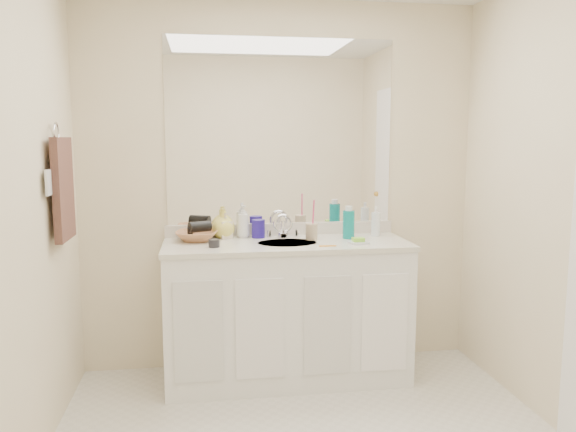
{
  "coord_description": "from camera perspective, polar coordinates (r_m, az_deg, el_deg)",
  "views": [
    {
      "loc": [
        -0.51,
        -2.37,
        1.52
      ],
      "look_at": [
        0.0,
        0.97,
        1.05
      ],
      "focal_mm": 35.0,
      "sensor_mm": 36.0,
      "label": 1
    }
  ],
  "objects": [
    {
      "name": "wall_back",
      "position": [
        3.72,
        -0.76,
        2.97
      ],
      "size": [
        2.6,
        0.02,
        2.4
      ],
      "primitive_type": "cube",
      "color": "beige",
      "rests_on": "floor"
    },
    {
      "name": "wall_front",
      "position": [
        1.23,
        16.4,
        -7.5
      ],
      "size": [
        2.6,
        0.02,
        2.4
      ],
      "primitive_type": "cube",
      "color": "beige",
      "rests_on": "floor"
    },
    {
      "name": "wall_left",
      "position": [
        2.52,
        -26.89,
        -0.24
      ],
      "size": [
        0.02,
        2.6,
        2.4
      ],
      "primitive_type": "cube",
      "color": "beige",
      "rests_on": "floor"
    },
    {
      "name": "vanity_cabinet",
      "position": [
        3.6,
        -0.12,
        -9.79
      ],
      "size": [
        1.5,
        0.55,
        0.85
      ],
      "primitive_type": "cube",
      "color": "white",
      "rests_on": "floor"
    },
    {
      "name": "countertop",
      "position": [
        3.49,
        -0.12,
        -2.9
      ],
      "size": [
        1.52,
        0.57,
        0.03
      ],
      "primitive_type": "cube",
      "color": "silver",
      "rests_on": "vanity_cabinet"
    },
    {
      "name": "backsplash",
      "position": [
        3.74,
        -0.72,
        -1.33
      ],
      "size": [
        1.52,
        0.03,
        0.08
      ],
      "primitive_type": "cube",
      "color": "silver",
      "rests_on": "countertop"
    },
    {
      "name": "sink_basin",
      "position": [
        3.47,
        -0.07,
        -2.91
      ],
      "size": [
        0.37,
        0.37,
        0.02
      ],
      "primitive_type": "cylinder",
      "color": "#BDB3A6",
      "rests_on": "countertop"
    },
    {
      "name": "faucet",
      "position": [
        3.64,
        -0.5,
        -1.35
      ],
      "size": [
        0.02,
        0.02,
        0.11
      ],
      "primitive_type": "cylinder",
      "color": "silver",
      "rests_on": "countertop"
    },
    {
      "name": "mirror",
      "position": [
        3.7,
        -0.75,
        8.53
      ],
      "size": [
        1.48,
        0.01,
        1.2
      ],
      "primitive_type": "cube",
      "color": "white",
      "rests_on": "wall_back"
    },
    {
      "name": "blue_mug",
      "position": [
        3.64,
        -3.03,
        -1.3
      ],
      "size": [
        0.1,
        0.1,
        0.12
      ],
      "primitive_type": "cylinder",
      "rotation": [
        0.0,
        0.0,
        0.11
      ],
      "color": "navy",
      "rests_on": "countertop"
    },
    {
      "name": "tan_cup",
      "position": [
        3.57,
        2.41,
        -1.59
      ],
      "size": [
        0.09,
        0.09,
        0.1
      ],
      "primitive_type": "cylinder",
      "rotation": [
        0.0,
        0.0,
        -0.18
      ],
      "color": "tan",
      "rests_on": "countertop"
    },
    {
      "name": "toothbrush",
      "position": [
        3.55,
        2.58,
        -0.02
      ],
      "size": [
        0.02,
        0.04,
        0.21
      ],
      "primitive_type": "cylinder",
      "rotation": [
        0.14,
        0.0,
        0.17
      ],
      "color": "#E13B72",
      "rests_on": "tan_cup"
    },
    {
      "name": "mouthwash_bottle",
      "position": [
        3.62,
        6.18,
        -0.87
      ],
      "size": [
        0.09,
        0.09,
        0.18
      ],
      "primitive_type": "cylinder",
      "rotation": [
        0.0,
        0.0,
        0.15
      ],
      "color": "#0A7F7F",
      "rests_on": "countertop"
    },
    {
      "name": "clear_pump_bottle",
      "position": [
        3.75,
        8.9,
        -0.81
      ],
      "size": [
        0.07,
        0.07,
        0.16
      ],
      "primitive_type": "cylinder",
      "rotation": [
        0.0,
        0.0,
        -0.16
      ],
      "color": "white",
      "rests_on": "countertop"
    },
    {
      "name": "soap_dish",
      "position": [
        3.46,
        7.15,
        -2.69
      ],
      "size": [
        0.12,
        0.1,
        0.01
      ],
      "primitive_type": "cube",
      "rotation": [
        0.0,
        0.0,
        0.11
      ],
      "color": "silver",
      "rests_on": "countertop"
    },
    {
      "name": "green_soap",
      "position": [
        3.46,
        7.15,
        -2.4
      ],
      "size": [
        0.07,
        0.05,
        0.03
      ],
      "primitive_type": "cube",
      "rotation": [
        0.0,
        0.0,
        0.04
      ],
      "color": "#8DE136",
      "rests_on": "soap_dish"
    },
    {
      "name": "orange_comb",
      "position": [
        3.36,
        4.05,
        -3.04
      ],
      "size": [
        0.1,
        0.03,
        0.0
      ],
      "primitive_type": "cube",
      "rotation": [
        0.0,
        0.0,
        -0.04
      ],
      "color": "orange",
      "rests_on": "countertop"
    },
    {
      "name": "dark_jar",
      "position": [
        3.35,
        -7.52,
        -2.76
      ],
      "size": [
        0.08,
        0.08,
        0.05
      ],
      "primitive_type": "cylinder",
      "rotation": [
        0.0,
        0.0,
        -0.33
      ],
      "color": "black",
      "rests_on": "countertop"
    },
    {
      "name": "soap_bottle_white",
      "position": [
        3.64,
        -4.59,
        -0.54
      ],
      "size": [
        0.1,
        0.1,
        0.21
      ],
      "primitive_type": "imported",
      "rotation": [
        0.0,
        0.0,
        0.33
      ],
      "color": "white",
      "rests_on": "countertop"
    },
    {
      "name": "soap_bottle_cream",
      "position": [
        3.63,
        -6.4,
        -0.96
      ],
      "size": [
        0.1,
        0.1,
        0.17
      ],
      "primitive_type": "imported",
      "rotation": [
        0.0,
        0.0,
        0.37
      ],
      "color": "#F3E1C6",
      "rests_on": "countertop"
    },
    {
      "name": "soap_bottle_yellow",
      "position": [
        3.64,
        -6.6,
        -0.75
      ],
      "size": [
        0.17,
        0.17,
        0.19
      ],
      "primitive_type": "imported",
      "rotation": [
        0.0,
        0.0,
        0.14
      ],
      "color": "#E5D859",
      "rests_on": "countertop"
    },
    {
      "name": "wicker_basket",
      "position": [
        3.57,
        -9.26,
        -2.01
      ],
      "size": [
        0.29,
        0.29,
        0.06
      ],
      "primitive_type": "imported",
      "rotation": [
        0.0,
        0.0,
        -0.13
      ],
      "color": "#A46842",
      "rests_on": "countertop"
    },
    {
      "name": "hair_dryer",
      "position": [
        3.56,
        -8.95,
        -1.08
      ],
      "size": [
        0.15,
        0.12,
        0.07
      ],
      "primitive_type": "cylinder",
      "rotation": [
        0.0,
        1.57,
        0.42
      ],
      "color": "black",
      "rests_on": "wicker_basket"
    },
    {
      "name": "towel_ring",
      "position": [
        3.23,
        -22.49,
        7.85
      ],
      "size": [
        0.01,
        0.11,
        0.11
      ],
      "primitive_type": "torus",
      "rotation": [
        0.0,
        1.57,
        0.0
      ],
      "color": "silver",
      "rests_on": "wall_left"
    },
    {
      "name": "hand_towel",
      "position": [
        3.24,
        -21.87,
        2.57
      ],
      "size": [
        0.04,
        0.32,
        0.55
      ],
      "primitive_type": "cube",
      "color": "#33201B",
      "rests_on": "towel_ring"
    },
    {
      "name": "switch_plate",
      "position": [
        3.05,
        -23.16,
        3.14
      ],
      "size": [
        0.01,
        0.08,
        0.13
      ],
      "primitive_type": "cube",
      "color": "silver",
      "rests_on": "wall_left"
    }
  ]
}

